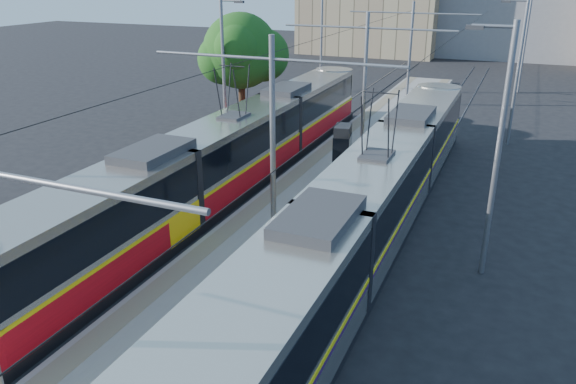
% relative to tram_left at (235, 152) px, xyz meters
% --- Properties ---
extents(ground, '(160.00, 160.00, 0.00)m').
position_rel_tram_left_xyz_m(ground, '(3.60, -11.81, -1.71)').
color(ground, black).
rests_on(ground, ground).
extents(platform, '(4.00, 50.00, 0.30)m').
position_rel_tram_left_xyz_m(platform, '(3.60, 5.19, -1.56)').
color(platform, gray).
rests_on(platform, ground).
extents(tactile_strip_left, '(0.70, 50.00, 0.01)m').
position_rel_tram_left_xyz_m(tactile_strip_left, '(2.15, 5.19, -1.40)').
color(tactile_strip_left, gray).
rests_on(tactile_strip_left, platform).
extents(tactile_strip_right, '(0.70, 50.00, 0.01)m').
position_rel_tram_left_xyz_m(tactile_strip_right, '(5.05, 5.19, -1.40)').
color(tactile_strip_right, gray).
rests_on(tactile_strip_right, platform).
extents(rails, '(8.71, 70.00, 0.03)m').
position_rel_tram_left_xyz_m(rails, '(3.60, 5.19, -1.69)').
color(rails, gray).
rests_on(rails, ground).
extents(tram_left, '(2.43, 29.66, 5.50)m').
position_rel_tram_left_xyz_m(tram_left, '(0.00, 0.00, 0.00)').
color(tram_left, black).
rests_on(tram_left, ground).
extents(tram_right, '(2.43, 29.34, 5.50)m').
position_rel_tram_left_xyz_m(tram_right, '(7.20, -3.07, 0.15)').
color(tram_right, black).
rests_on(tram_right, ground).
extents(catenary, '(9.20, 70.00, 7.00)m').
position_rel_tram_left_xyz_m(catenary, '(3.60, 2.35, 2.82)').
color(catenary, gray).
rests_on(catenary, platform).
extents(street_lamps, '(15.18, 38.22, 8.00)m').
position_rel_tram_left_xyz_m(street_lamps, '(3.60, 9.19, 2.47)').
color(street_lamps, gray).
rests_on(street_lamps, ground).
extents(shelter, '(0.93, 1.29, 2.60)m').
position_rel_tram_left_xyz_m(shelter, '(4.41, 1.92, -0.04)').
color(shelter, black).
rests_on(shelter, platform).
extents(tree, '(4.88, 4.51, 7.09)m').
position_rel_tram_left_xyz_m(tree, '(-3.86, 8.95, 3.08)').
color(tree, '#382314').
rests_on(tree, ground).
extents(building_left, '(16.32, 12.24, 12.07)m').
position_rel_tram_left_xyz_m(building_left, '(-6.40, 48.19, 4.34)').
color(building_left, tan).
rests_on(building_left, ground).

